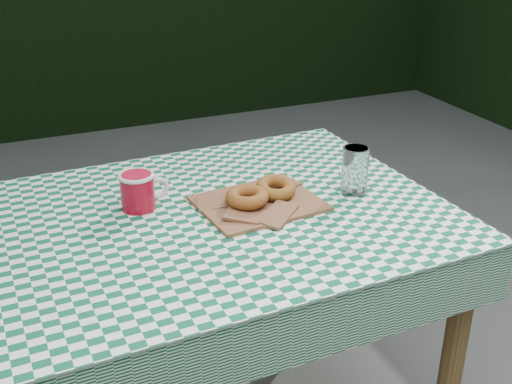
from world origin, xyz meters
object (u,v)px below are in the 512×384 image
at_px(paper_bag, 259,202).
at_px(drinking_glass, 355,170).
at_px(table, 194,343).
at_px(coffee_mug, 138,192).

height_order(paper_bag, drinking_glass, drinking_glass).
relative_size(table, drinking_glass, 10.05).
bearing_deg(table, paper_bag, -2.05).
bearing_deg(table, drinking_glass, -5.41).
bearing_deg(coffee_mug, drinking_glass, -14.76).
distance_m(table, drinking_glass, 0.64).
height_order(table, paper_bag, paper_bag).
bearing_deg(coffee_mug, paper_bag, -21.17).
xyz_separation_m(paper_bag, coffee_mug, (-0.29, 0.10, 0.04)).
xyz_separation_m(table, paper_bag, (0.19, 0.00, 0.39)).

